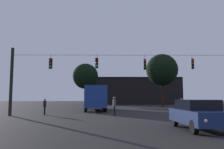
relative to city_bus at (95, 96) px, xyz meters
The scene contains 10 objects.
ground_plane 3.56m from the city_bus, 15.01° to the right, with size 168.00×168.00×0.00m, color black.
overhead_signal_span 9.78m from the city_bus, 72.14° to the right, with size 20.35×0.44×6.24m.
city_bus is the anchor object (origin of this frame).
car_near_right 19.44m from the city_bus, 70.51° to the right, with size 1.90×4.37×1.52m.
pedestrian_crossing_left 9.35m from the city_bus, 116.96° to the right, with size 0.29×0.39×1.52m.
pedestrian_crossing_center 12.49m from the city_bus, 46.54° to the right, with size 0.27×0.38×1.56m.
pedestrian_crossing_right 9.93m from the city_bus, 76.26° to the right, with size 0.29×0.39×1.72m.
corner_building 29.69m from the city_bus, 73.90° to the left, with size 22.10×9.66×6.56m.
tree_left_silhouette 18.07m from the city_bus, 46.97° to the left, with size 5.96×5.96×9.89m.
tree_behind_building 19.19m from the city_bus, 100.02° to the left, with size 5.42×5.42×8.91m.
Camera 1 is at (-0.99, -4.84, 1.62)m, focal length 36.62 mm.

